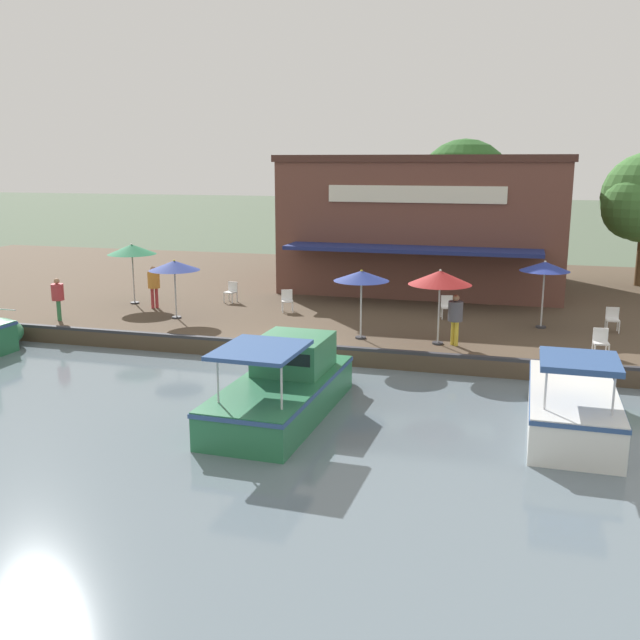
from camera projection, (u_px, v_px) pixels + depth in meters
name	position (u px, v px, depth m)	size (l,w,h in m)	color
ground_plane	(288.00, 364.00, 23.09)	(220.00, 220.00, 0.00)	#4C5B47
quay_deck	(361.00, 295.00, 33.36)	(22.00, 56.00, 0.60)	#4C3D2D
quay_edge_fender	(289.00, 344.00, 23.04)	(0.20, 50.40, 0.10)	#2D2D33
waterfront_restaurant	(427.00, 221.00, 33.83)	(10.37, 12.60, 6.10)	brown
patio_umbrella_mid_patio_right	(545.00, 267.00, 25.04)	(1.74, 1.74, 2.43)	#B7B7B7
patio_umbrella_back_row	(174.00, 266.00, 26.67)	(1.91, 1.91, 2.24)	#B7B7B7
patio_umbrella_far_corner	(440.00, 278.00, 22.77)	(2.04, 2.04, 2.46)	#B7B7B7
patio_umbrella_mid_patio_left	(132.00, 249.00, 29.40)	(2.00, 2.00, 2.53)	#B7B7B7
patio_umbrella_near_quay_edge	(361.00, 276.00, 23.52)	(1.85, 1.85, 2.34)	#B7B7B7
cafe_chair_facing_river	(447.00, 306.00, 27.02)	(0.53, 0.53, 0.85)	white
cafe_chair_under_first_umbrella	(231.00, 291.00, 30.12)	(0.51, 0.51, 0.85)	white
cafe_chair_far_corner_seat	(613.00, 318.00, 24.84)	(0.45, 0.45, 0.85)	white
cafe_chair_mid_patio	(287.00, 299.00, 28.24)	(0.58, 0.58, 0.85)	white
cafe_chair_beside_entrance	(601.00, 341.00, 21.71)	(0.47, 0.47, 0.85)	white
person_mid_patio	(154.00, 282.00, 28.73)	(0.48, 0.48, 1.71)	#B23338
person_at_quay_edge	(58.00, 294.00, 26.49)	(0.45, 0.45, 1.59)	#337547
person_near_entrance	(455.00, 314.00, 22.85)	(0.47, 0.47, 1.67)	gold
motorboat_distant_upstream	(290.00, 383.00, 18.66)	(6.73, 2.44, 2.12)	#287047
motorboat_outer_channel	(571.00, 400.00, 17.50)	(5.70, 2.07, 2.11)	white
tree_behind_restaurant	(460.00, 191.00, 36.35)	(5.15, 4.91, 6.97)	brown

